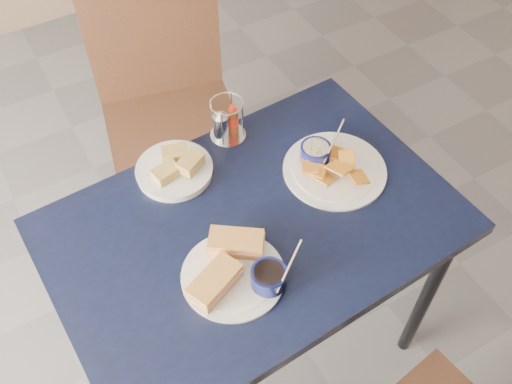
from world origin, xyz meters
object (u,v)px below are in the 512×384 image
bread_basket (175,169)px  plantain_plate (329,164)px  chair_far (160,95)px  sandwich_plate (237,269)px  condiment_caddy (226,123)px  dining_table (254,238)px

bread_basket → plantain_plate: bearing=-27.2°
chair_far → plantain_plate: size_ratio=3.38×
chair_far → sandwich_plate: bearing=-100.3°
condiment_caddy → plantain_plate: bearing=-53.4°
dining_table → sandwich_plate: sandwich_plate is taller
dining_table → sandwich_plate: size_ratio=3.75×
plantain_plate → sandwich_plate: bearing=-155.8°
dining_table → sandwich_plate: (-0.12, -0.12, 0.10)m
bread_basket → dining_table: bearing=-67.7°
dining_table → chair_far: bearing=86.6°
bread_basket → condiment_caddy: size_ratio=1.61×
dining_table → bread_basket: (-0.11, 0.26, 0.10)m
dining_table → sandwich_plate: 0.20m
condiment_caddy → dining_table: bearing=-105.4°
chair_far → sandwich_plate: (-0.16, -0.90, 0.19)m
sandwich_plate → bread_basket: sandwich_plate is taller
plantain_plate → bread_basket: bearing=152.8°
sandwich_plate → bread_basket: bearing=88.7°
dining_table → sandwich_plate: bearing=-134.6°
chair_far → bread_basket: (-0.16, -0.52, 0.19)m
dining_table → plantain_plate: 0.31m
dining_table → bread_basket: 0.30m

